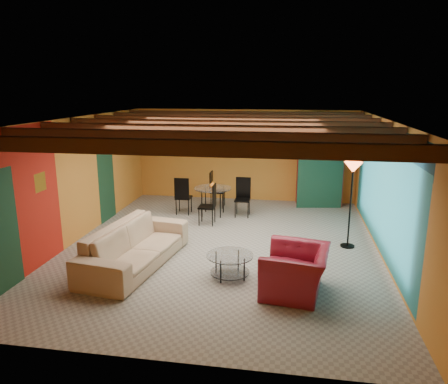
% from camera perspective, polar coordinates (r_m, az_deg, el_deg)
% --- Properties ---
extents(room, '(6.52, 8.01, 2.71)m').
position_cam_1_polar(room, '(8.69, -0.10, 7.63)').
color(room, gray).
rests_on(room, ground).
extents(sofa, '(1.43, 2.83, 0.79)m').
position_cam_1_polar(sofa, '(8.25, -11.87, -7.09)').
color(sofa, tan).
rests_on(sofa, ground).
extents(armchair, '(1.18, 1.31, 0.76)m').
position_cam_1_polar(armchair, '(7.15, 9.63, -10.47)').
color(armchair, maroon).
rests_on(armchair, ground).
extents(coffee_table, '(1.09, 1.09, 0.43)m').
position_cam_1_polar(coffee_table, '(7.66, 0.80, -9.92)').
color(coffee_table, silver).
rests_on(coffee_table, ground).
extents(dining_table, '(1.99, 1.99, 1.03)m').
position_cam_1_polar(dining_table, '(11.19, -1.53, -0.57)').
color(dining_table, silver).
rests_on(dining_table, ground).
extents(armoire, '(1.30, 0.79, 2.14)m').
position_cam_1_polar(armoire, '(12.34, 12.84, 3.10)').
color(armoire, maroon).
rests_on(armoire, ground).
extents(floor_lamp, '(0.42, 0.42, 1.85)m').
position_cam_1_polar(floor_lamp, '(9.21, 16.71, -1.70)').
color(floor_lamp, black).
rests_on(floor_lamp, ground).
extents(ceiling_fan, '(1.50, 1.50, 0.44)m').
position_cam_1_polar(ceiling_fan, '(8.58, -0.22, 7.55)').
color(ceiling_fan, '#472614').
rests_on(ceiling_fan, ceiling).
extents(painting, '(1.05, 0.03, 0.65)m').
position_cam_1_polar(painting, '(12.69, -1.26, 6.39)').
color(painting, black).
rests_on(painting, wall_back).
extents(potted_plant, '(0.43, 0.38, 0.46)m').
position_cam_1_polar(potted_plant, '(12.17, 13.18, 9.12)').
color(potted_plant, '#26661E').
rests_on(potted_plant, armoire).
extents(vase, '(0.22, 0.22, 0.18)m').
position_cam_1_polar(vase, '(11.05, -1.55, 2.46)').
color(vase, orange).
rests_on(vase, dining_table).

